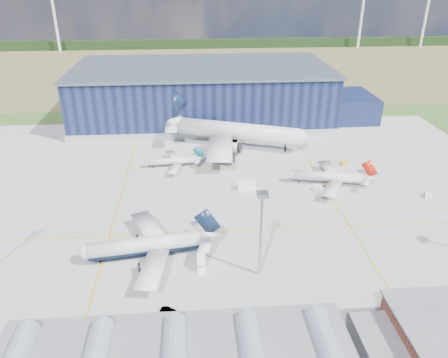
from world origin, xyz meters
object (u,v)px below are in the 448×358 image
gse_cart_b (231,139)px  airstair (201,261)px  gse_cart_a (428,195)px  airliner_regional (172,158)px  hangar (208,95)px  light_mast_center (261,221)px  airliner_navy (145,238)px  gse_tug_c (344,163)px  gse_van_b (320,189)px  airliner_red (328,172)px  airliner_widebody (237,123)px  car_a (238,327)px  gse_van_a (246,186)px  car_b (168,311)px

gse_cart_b → airstair: airstair is taller
gse_cart_a → gse_cart_b: gse_cart_a is taller
airliner_regional → hangar: bearing=-109.7°
light_mast_center → airliner_navy: 31.46m
light_mast_center → gse_tug_c: light_mast_center is taller
gse_cart_a → airliner_regional: bearing=-179.0°
gse_cart_a → gse_van_b: gse_van_b is taller
airliner_red → gse_tug_c: 20.56m
light_mast_center → airliner_red: (31.02, 46.88, -10.41)m
airliner_red → airliner_widebody: (-27.86, 38.12, 5.68)m
airliner_navy → car_a: bearing=120.7°
hangar → gse_cart_b: 35.66m
gse_van_a → gse_tug_c: bearing=-73.0°
light_mast_center → airliner_red: 57.16m
airliner_navy → airliner_widebody: 82.33m
gse_van_a → airliner_navy: bearing=133.2°
airliner_red → gse_van_a: airliner_red is taller
car_a → car_b: car_a is taller
gse_van_a → light_mast_center: bearing=170.4°
airliner_widebody → gse_cart_b: (-1.69, 7.00, -10.08)m
hangar → airliner_widebody: size_ratio=2.21×
airliner_widebody → gse_tug_c: (39.42, -21.70, -10.08)m
gse_cart_a → airliner_red: bearing=-179.2°
gse_van_a → airstair: (-16.71, -41.68, 0.28)m
airliner_regional → car_b: size_ratio=6.49×
gse_van_a → gse_cart_b: (-0.98, 46.13, -0.72)m
light_mast_center → airliner_widebody: bearing=87.9°
airliner_navy → airliner_red: (59.64, 37.69, -1.13)m
car_b → airliner_regional: bearing=22.0°
gse_cart_a → airliner_widebody: bearing=160.8°
hangar → airstair: 121.23m
gse_van_a → car_a: bearing=164.9°
car_a → airliner_widebody: bearing=-1.9°
gse_van_b → car_b: bearing=-173.9°
airliner_widebody → gse_van_b: 50.21m
airliner_regional → airstair: (9.33, -62.15, -2.18)m
gse_tug_c → airliner_regional: bearing=-171.5°
airliner_widebody → gse_tug_c: airliner_widebody is taller
gse_tug_c → hangar: bearing=140.1°
gse_van_a → hangar: bearing=0.5°
airliner_navy → gse_cart_a: (90.58, 26.44, -5.47)m
hangar → airliner_widebody: 41.14m
airliner_navy → airliner_widebody: (31.78, 75.81, 4.55)m
gse_van_b → gse_cart_b: size_ratio=1.55×
gse_cart_a → car_a: 87.48m
light_mast_center → car_a: bearing=-111.7°
airliner_widebody → car_b: size_ratio=18.21×
gse_cart_b → gse_van_b: bearing=-119.0°
airliner_regional → car_b: bearing=87.1°
gse_cart_a → gse_tug_c: (-19.37, 27.67, -0.06)m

